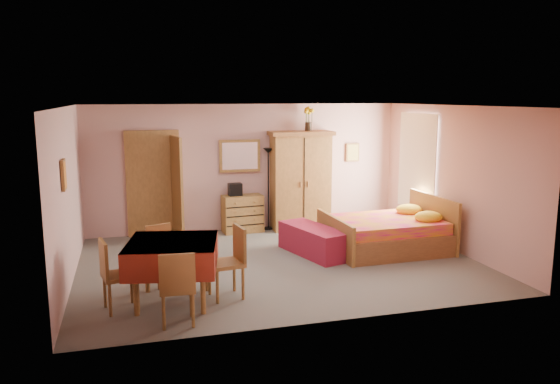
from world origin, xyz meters
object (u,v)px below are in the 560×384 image
object	(u,v)px
sunflower_vase	(308,119)
bench	(313,241)
floor_lamp	(268,189)
wall_mirror	(240,156)
chair_west	(120,275)
bed	(385,224)
chair_north	(164,256)
chair_east	(226,263)
chest_of_drawers	(243,214)
wardrobe	(300,181)
chair_south	(177,287)
stereo	(235,189)
dining_table	(173,272)

from	to	relation	value
sunflower_vase	bench	world-z (taller)	sunflower_vase
floor_lamp	bench	size ratio (longest dim) A/B	1.15
wall_mirror	chair_west	bearing A→B (deg)	-119.58
chair_west	bed	bearing A→B (deg)	97.42
chair_north	chair_east	world-z (taller)	chair_east
wall_mirror	chair_north	distance (m)	3.66
chest_of_drawers	wardrobe	world-z (taller)	wardrobe
floor_lamp	chair_south	distance (m)	4.95
wall_mirror	chair_north	bearing A→B (deg)	-118.36
bed	bench	distance (m)	1.36
floor_lamp	sunflower_vase	size ratio (longest dim) A/B	3.45
chair_south	chair_west	bearing A→B (deg)	139.50
wall_mirror	chair_south	xyz separation A→B (m)	(-1.71, -4.49, -1.08)
bed	chair_north	distance (m)	4.05
bench	chair_south	size ratio (longest dim) A/B	1.58
stereo	chair_west	bearing A→B (deg)	-121.37
chair_north	chair_west	size ratio (longest dim) A/B	0.92
wall_mirror	floor_lamp	xyz separation A→B (m)	(0.57, -0.11, -0.70)
wardrobe	dining_table	size ratio (longest dim) A/B	1.76
chest_of_drawers	chair_east	bearing A→B (deg)	-109.99
wall_mirror	chair_south	distance (m)	4.92
wardrobe	sunflower_vase	world-z (taller)	sunflower_vase
chest_of_drawers	sunflower_vase	world-z (taller)	sunflower_vase
wardrobe	chair_north	distance (m)	4.11
bench	wall_mirror	bearing A→B (deg)	112.11
chest_of_drawers	stereo	world-z (taller)	stereo
chest_of_drawers	chair_north	xyz separation A→B (m)	(-1.77, -2.80, 0.06)
chair_north	chair_east	size ratio (longest dim) A/B	0.88
wardrobe	bench	world-z (taller)	wardrobe
bed	chair_east	world-z (taller)	chair_east
wall_mirror	bed	distance (m)	3.31
chair_west	chair_east	xyz separation A→B (m)	(1.40, 0.08, 0.02)
chest_of_drawers	wall_mirror	distance (m)	1.19
stereo	chair_north	bearing A→B (deg)	-119.96
stereo	wardrobe	bearing A→B (deg)	-2.49
dining_table	sunflower_vase	bearing A→B (deg)	49.17
wall_mirror	chair_east	bearing A→B (deg)	-102.43
wardrobe	floor_lamp	bearing A→B (deg)	169.94
bed	chair_east	distance (m)	3.55
chair_south	chair_west	size ratio (longest dim) A/B	0.99
chair_west	chair_north	bearing A→B (deg)	132.04
dining_table	chair_west	xyz separation A→B (m)	(-0.68, -0.08, 0.05)
floor_lamp	chair_north	distance (m)	3.75
stereo	bed	world-z (taller)	stereo
chest_of_drawers	chair_south	bearing A→B (deg)	-116.35
bed	stereo	bearing A→B (deg)	137.90
stereo	sunflower_vase	distance (m)	2.10
bench	chair_south	distance (m)	3.50
sunflower_vase	chair_west	world-z (taller)	sunflower_vase
sunflower_vase	wall_mirror	bearing A→B (deg)	173.11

